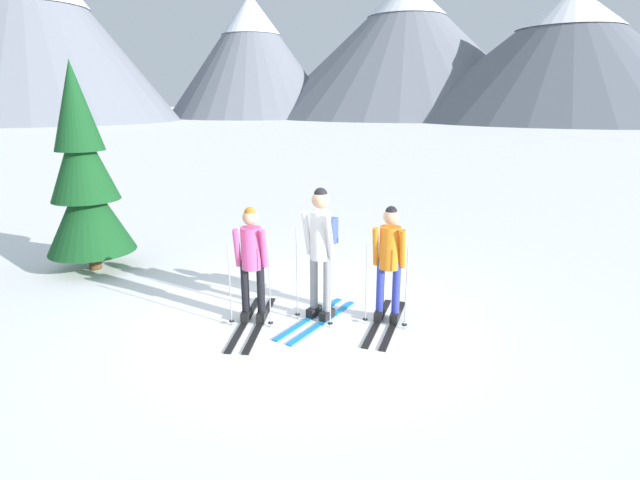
% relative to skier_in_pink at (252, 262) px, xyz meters
% --- Properties ---
extents(ground_plane, '(400.00, 400.00, 0.00)m').
position_rel_skier_in_pink_xyz_m(ground_plane, '(0.69, 0.21, -0.87)').
color(ground_plane, white).
extents(skier_in_pink, '(0.61, 1.77, 1.62)m').
position_rel_skier_in_pink_xyz_m(skier_in_pink, '(0.00, 0.00, 0.00)').
color(skier_in_pink, black).
rests_on(skier_in_pink, ground).
extents(skier_in_white, '(1.16, 1.52, 1.86)m').
position_rel_skier_in_pink_xyz_m(skier_in_white, '(0.94, 0.08, 0.20)').
color(skier_in_white, '#1E84D1').
rests_on(skier_in_white, ground).
extents(skier_in_orange, '(0.82, 1.60, 1.64)m').
position_rel_skier_in_pink_xyz_m(skier_in_orange, '(1.86, -0.02, 0.04)').
color(skier_in_orange, black).
rests_on(skier_in_orange, ground).
extents(pine_tree_near, '(1.50, 1.50, 3.61)m').
position_rel_skier_in_pink_xyz_m(pine_tree_near, '(-3.13, 2.25, 0.78)').
color(pine_tree_near, '#51381E').
rests_on(pine_tree_near, ground).
extents(mountain_ridge_distant, '(112.34, 62.13, 24.09)m').
position_rel_skier_in_pink_xyz_m(mountain_ridge_distant, '(5.12, 73.41, 9.87)').
color(mountain_ridge_distant, slate).
rests_on(mountain_ridge_distant, ground).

